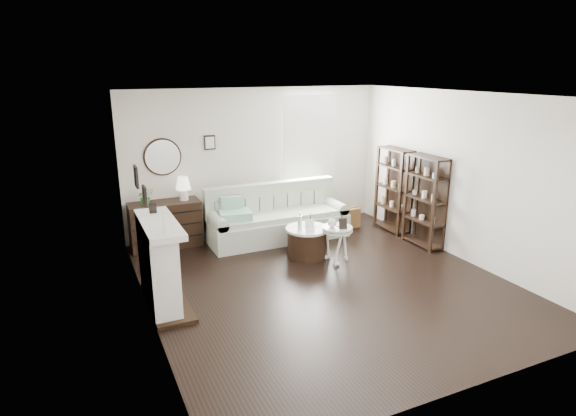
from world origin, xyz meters
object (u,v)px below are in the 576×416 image
sofa (276,221)px  pedestal_table (337,230)px  dresser (166,224)px  drum_table (307,242)px

sofa → pedestal_table: sofa is taller
sofa → dresser: sofa is taller
sofa → drum_table: size_ratio=3.54×
drum_table → dresser: bearing=144.6°
sofa → pedestal_table: bearing=-73.6°
pedestal_table → sofa: bearing=106.4°
dresser → pedestal_table: dresser is taller
sofa → drum_table: (0.10, -1.06, -0.07)m
drum_table → pedestal_table: (0.33, -0.41, 0.29)m
sofa → dresser: (-1.95, 0.39, 0.07)m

